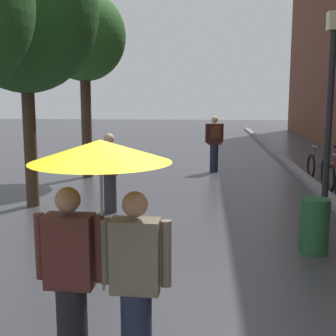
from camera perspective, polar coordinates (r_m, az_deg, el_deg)
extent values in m
cube|color=slate|center=(14.21, 16.26, -0.62)|extent=(0.30, 36.00, 0.12)
cylinder|color=#473323|center=(10.14, -17.00, 3.35)|extent=(0.27, 0.27, 2.87)
ellipsoid|color=#235623|center=(10.24, -17.77, 18.85)|extent=(3.08, 3.08, 3.52)
cylinder|color=#473323|center=(13.40, -10.24, 5.43)|extent=(0.30, 0.30, 3.09)
ellipsoid|color=#2D6628|center=(13.47, -10.56, 16.05)|extent=(2.36, 2.36, 2.51)
torus|color=black|center=(11.95, 19.85, -1.22)|extent=(0.08, 0.70, 0.70)
cylinder|color=red|center=(11.93, 20.31, 0.15)|extent=(0.04, 0.04, 0.58)
cylinder|color=#9E9EA3|center=(11.89, 20.39, 1.53)|extent=(0.04, 0.46, 0.03)
torus|color=black|center=(12.90, 19.05, -0.44)|extent=(0.13, 0.70, 0.70)
cylinder|color=#1E7A38|center=(12.87, 19.47, 0.83)|extent=(0.04, 0.04, 0.58)
cylinder|color=#9E9EA3|center=(12.83, 19.54, 2.11)|extent=(0.07, 0.46, 0.03)
torus|color=black|center=(13.73, 17.60, 0.20)|extent=(0.09, 0.70, 0.70)
cylinder|color=#233DA8|center=(13.88, 20.07, 1.00)|extent=(0.88, 0.08, 0.43)
cylinder|color=#233DA8|center=(13.90, 20.49, 1.30)|extent=(0.04, 0.04, 0.55)
cylinder|color=#233DA8|center=(13.71, 17.99, 1.39)|extent=(0.04, 0.04, 0.58)
cylinder|color=#9E9EA3|center=(13.68, 18.05, 2.60)|extent=(0.05, 0.46, 0.03)
cylinder|color=black|center=(4.17, -11.95, -19.60)|extent=(0.26, 0.26, 0.82)
cube|color=#4C231E|center=(3.87, -12.31, -10.20)|extent=(0.41, 0.23, 0.62)
sphere|color=#9E7051|center=(3.75, -12.54, -3.93)|extent=(0.21, 0.21, 0.21)
cylinder|color=#4C231E|center=(3.95, -15.80, -9.48)|extent=(0.09, 0.09, 0.56)
cylinder|color=#4C231E|center=(3.79, -8.70, -10.03)|extent=(0.09, 0.09, 0.56)
cube|color=#665B4C|center=(3.74, -4.12, -11.00)|extent=(0.41, 0.23, 0.61)
sphere|color=#9E7051|center=(3.62, -4.20, -4.60)|extent=(0.21, 0.21, 0.21)
cylinder|color=#665B4C|center=(3.78, -7.91, -10.33)|extent=(0.09, 0.09, 0.55)
cylinder|color=#665B4C|center=(3.69, -0.25, -10.74)|extent=(0.09, 0.09, 0.55)
cylinder|color=#9E9EA3|center=(3.75, -8.29, -7.29)|extent=(0.02, 0.02, 1.10)
cone|color=yellow|center=(3.62, -8.52, 2.14)|extent=(1.14, 1.14, 0.18)
cylinder|color=black|center=(8.84, 19.58, 4.57)|extent=(0.12, 0.12, 3.54)
cube|color=beige|center=(8.91, 20.28, 17.02)|extent=(0.24, 0.24, 0.32)
cylinder|color=#1E4C28|center=(7.32, 17.99, -6.93)|extent=(0.44, 0.44, 0.85)
cylinder|color=#2D2D33|center=(9.40, -7.30, -3.16)|extent=(0.26, 0.26, 0.80)
cube|color=maroon|center=(9.27, -7.39, 1.08)|extent=(0.39, 0.46, 0.60)
sphere|color=beige|center=(9.22, -7.44, 3.70)|extent=(0.21, 0.21, 0.21)
cylinder|color=maroon|center=(9.50, -7.83, 1.45)|extent=(0.09, 0.09, 0.54)
cylinder|color=maroon|center=(9.03, -6.93, 1.06)|extent=(0.09, 0.09, 0.54)
cylinder|color=#1E233D|center=(14.24, 5.83, 1.24)|extent=(0.26, 0.26, 0.87)
cube|color=#4C231E|center=(14.15, 5.88, 4.28)|extent=(0.45, 0.32, 0.65)
sphere|color=beige|center=(14.12, 5.91, 6.10)|extent=(0.21, 0.21, 0.21)
cylinder|color=#4C231E|center=(14.08, 4.90, 4.40)|extent=(0.09, 0.09, 0.59)
cylinder|color=#4C231E|center=(14.23, 6.84, 4.42)|extent=(0.09, 0.09, 0.59)
cube|color=#592D19|center=(14.01, 6.05, 4.47)|extent=(0.29, 0.21, 0.36)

